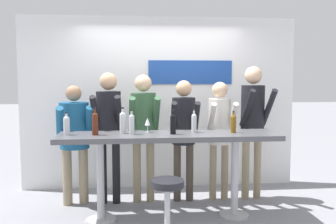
% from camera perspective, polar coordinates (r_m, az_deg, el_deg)
% --- Properties ---
extents(ground_plane, '(40.00, 40.00, 0.00)m').
position_cam_1_polar(ground_plane, '(4.72, 0.11, -15.89)').
color(ground_plane, gray).
extents(back_wall, '(4.22, 0.12, 2.62)m').
position_cam_1_polar(back_wall, '(5.80, -1.19, 1.44)').
color(back_wall, white).
rests_on(back_wall, ground_plane).
extents(tasting_table, '(2.62, 0.62, 1.04)m').
position_cam_1_polar(tasting_table, '(4.48, 0.12, -5.18)').
color(tasting_table, '#4C4C51').
rests_on(tasting_table, ground_plane).
extents(bar_stool, '(0.36, 0.36, 0.67)m').
position_cam_1_polar(bar_stool, '(3.93, -0.11, -13.50)').
color(bar_stool, '#B2B2B7').
rests_on(bar_stool, ground_plane).
extents(person_far_left, '(0.52, 0.60, 1.60)m').
position_cam_1_polar(person_far_left, '(5.12, -14.06, -2.99)').
color(person_far_left, gray).
rests_on(person_far_left, ground_plane).
extents(person_left, '(0.42, 0.55, 1.77)m').
position_cam_1_polar(person_left, '(5.05, -9.02, -1.54)').
color(person_left, black).
rests_on(person_left, ground_plane).
extents(person_center_left, '(0.42, 0.54, 1.74)m').
position_cam_1_polar(person_center_left, '(5.07, -3.76, -1.70)').
color(person_center_left, gray).
rests_on(person_center_left, ground_plane).
extents(person_center, '(0.39, 0.51, 1.67)m').
position_cam_1_polar(person_center, '(5.10, 2.41, -2.17)').
color(person_center, '#473D33').
rests_on(person_center, ground_plane).
extents(person_center_right, '(0.36, 0.49, 1.64)m').
position_cam_1_polar(person_center_right, '(5.21, 7.86, -2.17)').
color(person_center_right, gray).
rests_on(person_center_right, ground_plane).
extents(person_right, '(0.42, 0.57, 1.86)m').
position_cam_1_polar(person_right, '(5.33, 12.81, -0.55)').
color(person_right, gray).
rests_on(person_right, ground_plane).
extents(wine_bottle_0, '(0.07, 0.07, 0.29)m').
position_cam_1_polar(wine_bottle_0, '(4.40, 0.77, -1.70)').
color(wine_bottle_0, black).
rests_on(wine_bottle_0, tasting_table).
extents(wine_bottle_1, '(0.06, 0.06, 0.29)m').
position_cam_1_polar(wine_bottle_1, '(4.41, -5.56, -1.69)').
color(wine_bottle_1, '#B7BCC1').
rests_on(wine_bottle_1, tasting_table).
extents(wine_bottle_2, '(0.08, 0.08, 0.31)m').
position_cam_1_polar(wine_bottle_2, '(4.48, -6.90, -1.44)').
color(wine_bottle_2, '#B7BCC1').
rests_on(wine_bottle_2, tasting_table).
extents(wine_bottle_3, '(0.07, 0.07, 0.26)m').
position_cam_1_polar(wine_bottle_3, '(4.49, -15.20, -1.83)').
color(wine_bottle_3, '#B7BCC1').
rests_on(wine_bottle_3, tasting_table).
extents(wine_bottle_4, '(0.06, 0.06, 0.26)m').
position_cam_1_polar(wine_bottle_4, '(4.58, 9.94, -1.63)').
color(wine_bottle_4, brown).
rests_on(wine_bottle_4, tasting_table).
extents(wine_bottle_5, '(0.06, 0.06, 0.28)m').
position_cam_1_polar(wine_bottle_5, '(4.54, 3.99, -1.52)').
color(wine_bottle_5, '#B7BCC1').
rests_on(wine_bottle_5, tasting_table).
extents(wine_bottle_6, '(0.07, 0.07, 0.32)m').
position_cam_1_polar(wine_bottle_6, '(4.41, -11.05, -1.59)').
color(wine_bottle_6, '#4C1E0F').
rests_on(wine_bottle_6, tasting_table).
extents(wine_glass_0, '(0.07, 0.07, 0.18)m').
position_cam_1_polar(wine_glass_0, '(4.54, -3.15, -1.56)').
color(wine_glass_0, silver).
rests_on(wine_glass_0, tasting_table).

